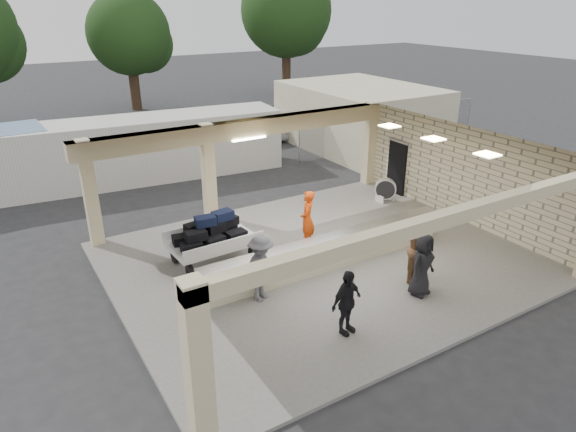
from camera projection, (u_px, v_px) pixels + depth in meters
ground at (320, 263)px, 15.67m from camera, size 120.00×120.00×0.00m
pavilion at (314, 213)px, 15.77m from camera, size 12.01×10.00×3.55m
baggage_counter at (330, 252)px, 15.05m from camera, size 8.20×0.58×0.98m
luggage_cart at (212, 237)px, 15.26m from camera, size 2.64×1.70×1.50m
drum_fan at (386, 189)px, 19.97m from camera, size 0.79×0.76×0.91m
baggage_handler at (307, 219)px, 16.14m from camera, size 0.72×0.76×1.87m
passenger_a at (421, 249)px, 14.18m from camera, size 1.00×0.88×1.93m
passenger_b at (347, 302)px, 11.95m from camera, size 1.02×0.55×1.65m
passenger_c at (261, 268)px, 13.26m from camera, size 1.26×0.88×1.85m
passenger_d at (422, 265)px, 13.52m from camera, size 0.92×0.54×1.76m
car_white_a at (286, 124)px, 29.38m from camera, size 5.71×3.00×1.58m
car_white_b at (345, 121)px, 30.62m from camera, size 4.27×3.21×1.27m
car_dark at (275, 118)px, 31.22m from camera, size 4.35×3.38×1.39m
container_white at (141, 149)px, 22.48m from camera, size 12.66×3.72×2.70m
fence at (393, 127)px, 27.60m from camera, size 12.06×0.06×2.03m
tree_mid at (133, 37)px, 35.35m from camera, size 6.00×5.60×8.00m
tree_right at (289, 15)px, 39.83m from camera, size 7.20×7.00×10.00m
adjacent_building at (360, 116)px, 27.45m from camera, size 6.00×8.00×3.20m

